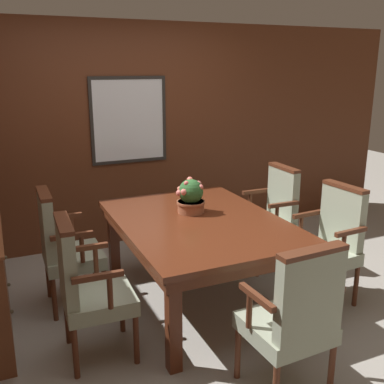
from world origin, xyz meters
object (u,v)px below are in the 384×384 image
Objects in this scene: chair_head_near at (295,315)px; chair_right_far at (272,212)px; chair_left_near at (86,284)px; potted_plant at (191,197)px; chair_right_near at (330,240)px; dining_table at (199,230)px; chair_left_far at (63,245)px.

chair_right_far is (0.97, 1.69, 0.00)m from chair_head_near.
chair_left_near is 3.29× the size of potted_plant.
dining_table is at bearing -115.78° from chair_right_near.
chair_right_far is (2.02, 0.79, 0.00)m from chair_left_near.
chair_right_far is 1.06m from potted_plant.
chair_right_near is at bearing -141.92° from chair_head_near.
potted_plant is (0.01, 0.21, 0.23)m from dining_table.
chair_head_near is 1.95m from chair_right_far.
chair_right_far is 3.29× the size of potted_plant.
chair_left_far is 3.29× the size of potted_plant.
chair_left_near is 1.00× the size of chair_right_near.
chair_right_near and chair_head_near have the same top height.
chair_head_near and chair_right_far have the same top height.
chair_head_near is at bearing -88.63° from dining_table.
chair_left_far is at bearing -88.81° from chair_right_far.
chair_head_near is 1.00× the size of chair_right_far.
potted_plant is at bearing -91.92° from chair_head_near.
chair_right_far is (1.00, 0.41, -0.11)m from dining_table.
chair_right_near is 1.00× the size of chair_head_near.
dining_table is 1.72× the size of chair_left_far.
chair_right_near reaches higher than dining_table.
chair_left_far is 2.06m from chair_right_far.
chair_left_near is 1.00× the size of chair_right_far.
chair_left_far is (-1.09, 1.68, 0.00)m from chair_head_near.
chair_left_near is at bearing -159.47° from dining_table.
chair_right_far is at bearing 178.74° from chair_right_near.
chair_left_near is at bearing -150.34° from potted_plant.
chair_left_near is at bearing -43.11° from chair_head_near.
chair_right_near is (2.06, -0.03, 0.00)m from chair_left_near.
chair_left_far is at bearing -115.13° from chair_right_near.
chair_left_near is 0.78m from chair_left_far.
potted_plant is (1.04, 0.59, 0.34)m from chair_left_near.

